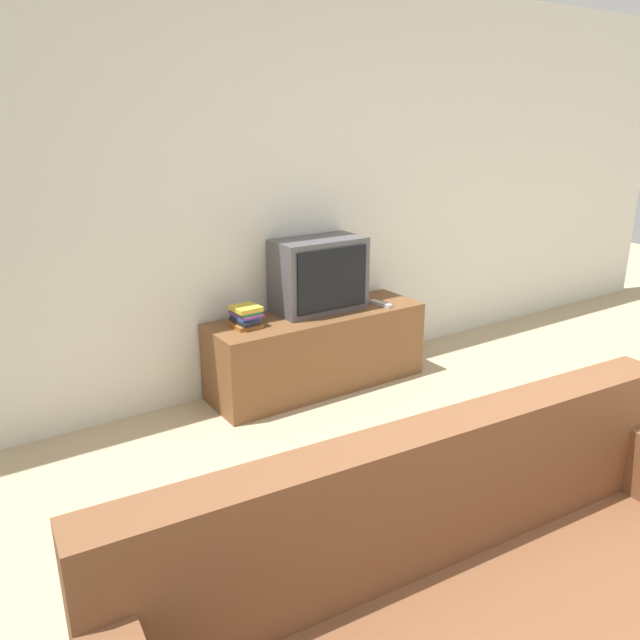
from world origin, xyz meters
The scene contains 5 objects.
wall_back centered at (0.00, 3.03, 1.30)m, with size 9.00×0.06×2.60m.
tv_stand centered at (0.47, 2.75, 0.26)m, with size 1.49×0.46×0.52m.
television centered at (0.52, 2.82, 0.76)m, with size 0.61×0.32×0.48m.
book_stack centered at (-0.05, 2.78, 0.58)m, with size 0.18×0.22×0.13m.
remote_on_stand centered at (0.93, 2.66, 0.53)m, with size 0.07×0.19×0.02m.
Camera 1 is at (-1.68, -0.52, 1.76)m, focal length 35.00 mm.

